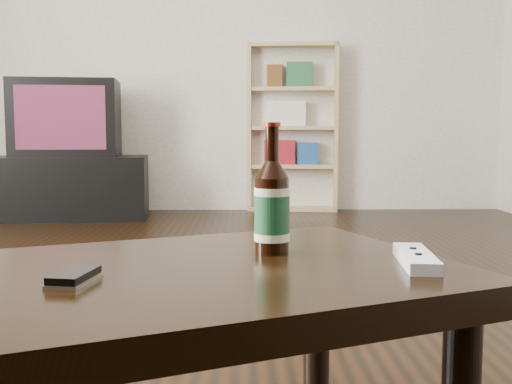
{
  "coord_description": "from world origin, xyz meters",
  "views": [
    {
      "loc": [
        0.42,
        -1.84,
        0.62
      ],
      "look_at": [
        0.44,
        -0.73,
        0.51
      ],
      "focal_mm": 42.0,
      "sensor_mm": 36.0,
      "label": 1
    }
  ],
  "objects_px": {
    "coffee_table": "(145,303)",
    "beer_bottle": "(272,208)",
    "bookshelf": "(292,125)",
    "phone": "(74,277)",
    "tv_stand": "(69,187)",
    "remote": "(416,258)",
    "tv": "(67,118)"
  },
  "relations": [
    {
      "from": "coffee_table",
      "to": "beer_bottle",
      "type": "bearing_deg",
      "value": 35.08
    },
    {
      "from": "bookshelf",
      "to": "phone",
      "type": "bearing_deg",
      "value": -93.55
    },
    {
      "from": "bookshelf",
      "to": "beer_bottle",
      "type": "distance_m",
      "value": 3.8
    },
    {
      "from": "tv_stand",
      "to": "remote",
      "type": "distance_m",
      "value": 3.75
    },
    {
      "from": "coffee_table",
      "to": "tv_stand",
      "type": "bearing_deg",
      "value": 108.05
    },
    {
      "from": "bookshelf",
      "to": "coffee_table",
      "type": "height_order",
      "value": "bookshelf"
    },
    {
      "from": "beer_bottle",
      "to": "remote",
      "type": "relative_size",
      "value": 1.29
    },
    {
      "from": "tv_stand",
      "to": "bookshelf",
      "type": "relative_size",
      "value": 0.85
    },
    {
      "from": "bookshelf",
      "to": "beer_bottle",
      "type": "xyz_separation_m",
      "value": [
        -0.34,
        -3.78,
        -0.21
      ]
    },
    {
      "from": "bookshelf",
      "to": "coffee_table",
      "type": "distance_m",
      "value": 3.99
    },
    {
      "from": "bookshelf",
      "to": "phone",
      "type": "xyz_separation_m",
      "value": [
        -0.65,
        -4.0,
        -0.29
      ]
    },
    {
      "from": "coffee_table",
      "to": "phone",
      "type": "distance_m",
      "value": 0.13
    },
    {
      "from": "remote",
      "to": "phone",
      "type": "bearing_deg",
      "value": -162.44
    },
    {
      "from": "tv_stand",
      "to": "phone",
      "type": "height_order",
      "value": "tv_stand"
    },
    {
      "from": "tv_stand",
      "to": "tv",
      "type": "relative_size",
      "value": 1.44
    },
    {
      "from": "coffee_table",
      "to": "phone",
      "type": "relative_size",
      "value": 11.29
    },
    {
      "from": "tv",
      "to": "bookshelf",
      "type": "distance_m",
      "value": 1.75
    },
    {
      "from": "beer_bottle",
      "to": "phone",
      "type": "distance_m",
      "value": 0.39
    },
    {
      "from": "tv",
      "to": "coffee_table",
      "type": "bearing_deg",
      "value": -78.12
    },
    {
      "from": "bookshelf",
      "to": "remote",
      "type": "height_order",
      "value": "bookshelf"
    },
    {
      "from": "coffee_table",
      "to": "remote",
      "type": "relative_size",
      "value": 6.29
    },
    {
      "from": "phone",
      "to": "beer_bottle",
      "type": "bearing_deg",
      "value": 44.63
    },
    {
      "from": "tv_stand",
      "to": "coffee_table",
      "type": "distance_m",
      "value": 3.63
    },
    {
      "from": "phone",
      "to": "remote",
      "type": "bearing_deg",
      "value": 21.3
    },
    {
      "from": "tv",
      "to": "tv_stand",
      "type": "bearing_deg",
      "value": 90.0
    },
    {
      "from": "tv_stand",
      "to": "beer_bottle",
      "type": "relative_size",
      "value": 4.61
    },
    {
      "from": "tv_stand",
      "to": "bookshelf",
      "type": "height_order",
      "value": "bookshelf"
    },
    {
      "from": "tv_stand",
      "to": "phone",
      "type": "xyz_separation_m",
      "value": [
        1.03,
        -3.51,
        0.17
      ]
    },
    {
      "from": "bookshelf",
      "to": "coffee_table",
      "type": "bearing_deg",
      "value": -92.36
    },
    {
      "from": "bookshelf",
      "to": "phone",
      "type": "distance_m",
      "value": 4.06
    },
    {
      "from": "tv",
      "to": "beer_bottle",
      "type": "distance_m",
      "value": 3.56
    },
    {
      "from": "phone",
      "to": "remote",
      "type": "xyz_separation_m",
      "value": [
        0.55,
        0.11,
        0.0
      ]
    }
  ]
}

